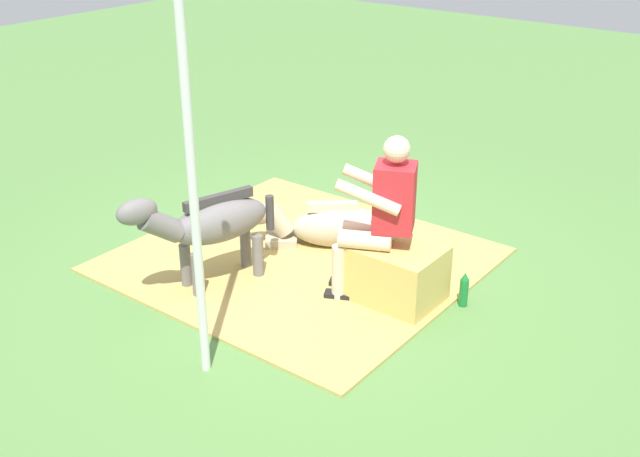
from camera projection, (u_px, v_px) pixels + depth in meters
name	position (u px, v px, depth m)	size (l,w,h in m)	color
ground_plane	(312.00, 274.00, 6.50)	(24.00, 24.00, 0.00)	#568442
hay_patch	(299.00, 259.00, 6.71)	(2.84, 2.65, 0.02)	tan
hay_bale	(397.00, 274.00, 6.01)	(0.67, 0.53, 0.47)	tan
person_seated	(379.00, 211.00, 5.84)	(0.72, 0.59, 1.35)	beige
pony_standing	(210.00, 224.00, 6.09)	(0.59, 1.31, 0.91)	slate
pony_lying	(330.00, 226.00, 6.91)	(1.21, 1.06, 0.42)	tan
soda_bottle	(464.00, 290.00, 5.98)	(0.07, 0.07, 0.29)	#197233
tent_pole_left	(194.00, 200.00, 4.74)	(0.06, 0.06, 2.52)	silver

